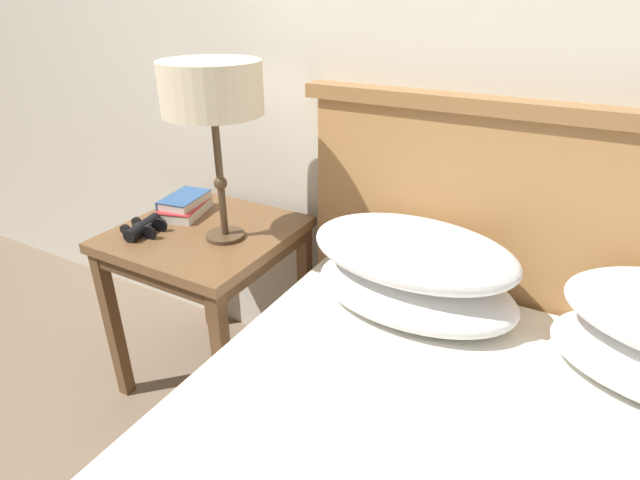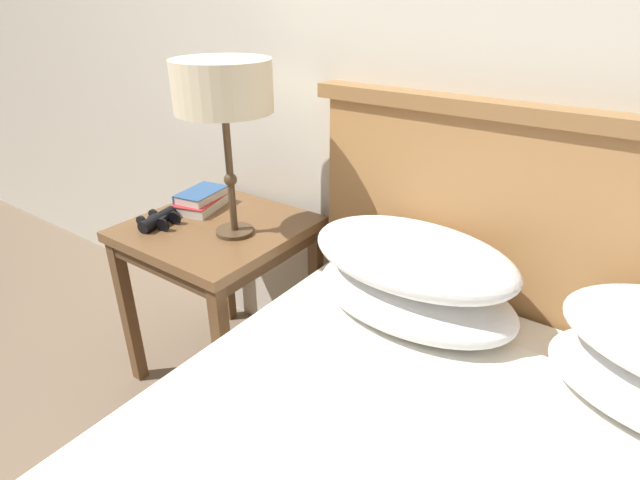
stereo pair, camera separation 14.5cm
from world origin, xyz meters
name	(u,v)px [view 2 (the right image)]	position (x,y,z in m)	size (l,w,h in m)	color
wall_back	(412,29)	(0.00, 1.12, 1.30)	(8.00, 0.06, 2.60)	beige
nightstand	(219,246)	(-0.54, 0.76, 0.57)	(0.58, 0.58, 0.65)	brown
table_lamp	(223,90)	(-0.43, 0.75, 1.13)	(0.31, 0.31, 0.57)	#4C3823
book_on_nightstand	(201,204)	(-0.70, 0.84, 0.67)	(0.19, 0.24, 0.04)	silver
book_stacked_on_top	(201,194)	(-0.70, 0.84, 0.71)	(0.15, 0.20, 0.03)	silver
binoculars_pair	(158,219)	(-0.70, 0.64, 0.67)	(0.15, 0.16, 0.05)	black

